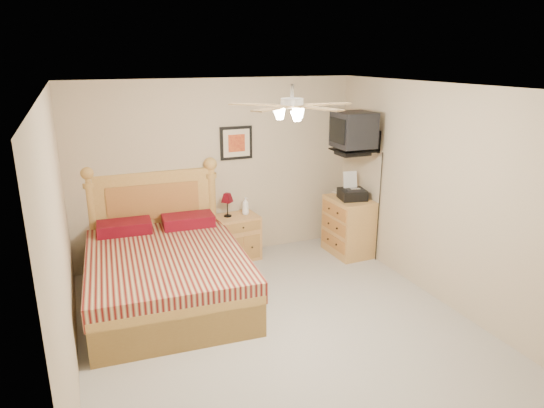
{
  "coord_description": "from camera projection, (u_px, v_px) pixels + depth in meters",
  "views": [
    {
      "loc": [
        -1.8,
        -4.12,
        2.78
      ],
      "look_at": [
        0.26,
        0.9,
        1.11
      ],
      "focal_mm": 32.0,
      "sensor_mm": 36.0,
      "label": 1
    }
  ],
  "objects": [
    {
      "name": "bed",
      "position": [
        165.0,
        243.0,
        5.54
      ],
      "size": [
        1.84,
        2.35,
        1.46
      ],
      "primitive_type": null,
      "rotation": [
        0.0,
        0.0,
        -0.06
      ],
      "color": "#BC8940",
      "rests_on": "ground"
    },
    {
      "name": "fax_machine",
      "position": [
        353.0,
        186.0,
        6.81
      ],
      "size": [
        0.42,
        0.44,
        0.38
      ],
      "primitive_type": null,
      "rotation": [
        0.0,
        0.0,
        -0.19
      ],
      "color": "black",
      "rests_on": "dresser"
    },
    {
      "name": "nightstand",
      "position": [
        237.0,
        237.0,
        6.86
      ],
      "size": [
        0.62,
        0.49,
        0.63
      ],
      "primitive_type": "cube",
      "rotation": [
        0.0,
        0.0,
        0.08
      ],
      "color": "#BD753F",
      "rests_on": "ground"
    },
    {
      "name": "ceiling_fan",
      "position": [
        292.0,
        105.0,
        4.25
      ],
      "size": [
        1.14,
        1.14,
        0.28
      ],
      "primitive_type": null,
      "color": "white",
      "rests_on": "ceiling"
    },
    {
      "name": "lotion_bottle",
      "position": [
        245.0,
        206.0,
        6.8
      ],
      "size": [
        0.12,
        0.12,
        0.25
      ],
      "primitive_type": "imported",
      "rotation": [
        0.0,
        0.0,
        0.32
      ],
      "color": "white",
      "rests_on": "nightstand"
    },
    {
      "name": "dresser",
      "position": [
        348.0,
        226.0,
        7.01
      ],
      "size": [
        0.51,
        0.72,
        0.83
      ],
      "primitive_type": "cube",
      "rotation": [
        0.0,
        0.0,
        0.03
      ],
      "color": "#A97E43",
      "rests_on": "ground"
    },
    {
      "name": "wall_left",
      "position": [
        61.0,
        248.0,
        4.02
      ],
      "size": [
        0.04,
        4.5,
        2.5
      ],
      "primitive_type": "cube",
      "color": "tan",
      "rests_on": "ground"
    },
    {
      "name": "wall_back",
      "position": [
        218.0,
        170.0,
        6.74
      ],
      "size": [
        4.0,
        0.04,
        2.5
      ],
      "primitive_type": "cube",
      "color": "tan",
      "rests_on": "ground"
    },
    {
      "name": "magazine_upper",
      "position": [
        338.0,
        192.0,
        7.1
      ],
      "size": [
        0.22,
        0.27,
        0.02
      ],
      "primitive_type": "imported",
      "rotation": [
        0.0,
        0.0,
        0.23
      ],
      "color": "tan",
      "rests_on": "magazine_lower"
    },
    {
      "name": "table_lamp",
      "position": [
        227.0,
        205.0,
        6.7
      ],
      "size": [
        0.19,
        0.19,
        0.33
      ],
      "primitive_type": null,
      "rotation": [
        0.0,
        0.0,
        -0.03
      ],
      "color": "#550711",
      "rests_on": "nightstand"
    },
    {
      "name": "magazine_lower",
      "position": [
        337.0,
        194.0,
        7.07
      ],
      "size": [
        0.24,
        0.28,
        0.02
      ],
      "primitive_type": "imported",
      "rotation": [
        0.0,
        0.0,
        0.26
      ],
      "color": "beige",
      "rests_on": "dresser"
    },
    {
      "name": "wall_tv",
      "position": [
        363.0,
        132.0,
        6.4
      ],
      "size": [
        0.56,
        0.46,
        0.58
      ],
      "primitive_type": null,
      "color": "black",
      "rests_on": "wall_right"
    },
    {
      "name": "framed_picture",
      "position": [
        236.0,
        143.0,
        6.71
      ],
      "size": [
        0.46,
        0.04,
        0.46
      ],
      "primitive_type": "cube",
      "color": "black",
      "rests_on": "wall_back"
    },
    {
      "name": "wall_front",
      "position": [
        439.0,
        336.0,
        2.76
      ],
      "size": [
        4.0,
        0.04,
        2.5
      ],
      "primitive_type": "cube",
      "color": "tan",
      "rests_on": "ground"
    },
    {
      "name": "wall_right",
      "position": [
        444.0,
        197.0,
        5.47
      ],
      "size": [
        0.04,
        4.5,
        2.5
      ],
      "primitive_type": "cube",
      "color": "tan",
      "rests_on": "ground"
    },
    {
      "name": "ceiling",
      "position": [
        283.0,
        88.0,
        4.38
      ],
      "size": [
        4.0,
        4.5,
        0.04
      ],
      "primitive_type": "cube",
      "color": "white",
      "rests_on": "ground"
    },
    {
      "name": "floor",
      "position": [
        281.0,
        330.0,
        5.11
      ],
      "size": [
        4.5,
        4.5,
        0.0
      ],
      "primitive_type": "plane",
      "color": "#9E998F",
      "rests_on": "ground"
    }
  ]
}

